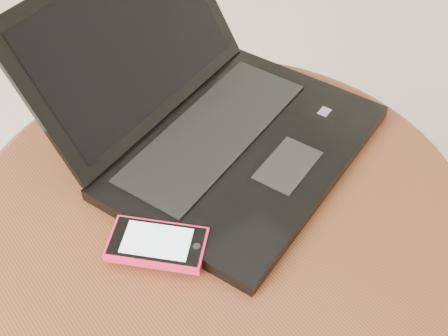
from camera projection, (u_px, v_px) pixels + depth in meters
table at (220, 259)px, 0.88m from camera, size 0.69×0.69×0.55m
laptop at (212, 119)px, 0.86m from camera, size 0.49×0.50×0.22m
phone_black at (162, 237)px, 0.76m from camera, size 0.12×0.12×0.01m
phone_pink at (157, 244)px, 0.73m from camera, size 0.13×0.13×0.01m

